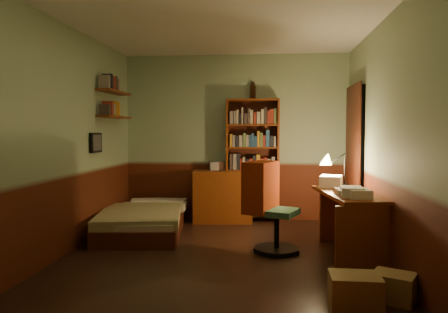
# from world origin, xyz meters

# --- Properties ---
(floor) EXTENTS (3.50, 4.00, 0.02)m
(floor) POSITION_xyz_m (0.00, 0.00, -0.01)
(floor) COLOR black
(floor) RESTS_ON ground
(ceiling) EXTENTS (3.50, 4.00, 0.02)m
(ceiling) POSITION_xyz_m (0.00, 0.00, 2.61)
(ceiling) COLOR silver
(ceiling) RESTS_ON wall_back
(wall_back) EXTENTS (3.50, 0.02, 2.60)m
(wall_back) POSITION_xyz_m (0.00, 2.01, 1.30)
(wall_back) COLOR #8BA57E
(wall_back) RESTS_ON ground
(wall_left) EXTENTS (0.02, 4.00, 2.60)m
(wall_left) POSITION_xyz_m (-1.76, 0.00, 1.30)
(wall_left) COLOR #8BA57E
(wall_left) RESTS_ON ground
(wall_right) EXTENTS (0.02, 4.00, 2.60)m
(wall_right) POSITION_xyz_m (1.76, 0.00, 1.30)
(wall_right) COLOR #8BA57E
(wall_right) RESTS_ON ground
(wall_front) EXTENTS (3.50, 0.02, 2.60)m
(wall_front) POSITION_xyz_m (0.00, -2.01, 1.30)
(wall_front) COLOR #8BA57E
(wall_front) RESTS_ON ground
(doorway) EXTENTS (0.06, 0.90, 2.00)m
(doorway) POSITION_xyz_m (1.72, 1.30, 1.00)
(doorway) COLOR black
(doorway) RESTS_ON ground
(door_trim) EXTENTS (0.02, 0.98, 2.08)m
(door_trim) POSITION_xyz_m (1.69, 1.30, 1.00)
(door_trim) COLOR #3B170C
(door_trim) RESTS_ON ground
(bed) EXTENTS (1.23, 1.99, 0.56)m
(bed) POSITION_xyz_m (-1.19, 0.97, 0.28)
(bed) COLOR olive
(bed) RESTS_ON ground
(dresser) EXTENTS (0.94, 0.55, 0.80)m
(dresser) POSITION_xyz_m (-0.18, 1.76, 0.40)
(dresser) COLOR #62290D
(dresser) RESTS_ON ground
(mini_stereo) EXTENTS (0.27, 0.23, 0.13)m
(mini_stereo) POSITION_xyz_m (-0.28, 1.89, 0.86)
(mini_stereo) COLOR #B2B2B7
(mini_stereo) RESTS_ON dresser
(bookshelf) EXTENTS (0.82, 0.27, 1.89)m
(bookshelf) POSITION_xyz_m (0.28, 1.85, 0.95)
(bookshelf) COLOR #62290D
(bookshelf) RESTS_ON ground
(bottle_left) EXTENTS (0.07, 0.07, 0.22)m
(bottle_left) POSITION_xyz_m (0.26, 1.96, 2.01)
(bottle_left) COLOR black
(bottle_left) RESTS_ON bookshelf
(bottle_right) EXTENTS (0.07, 0.07, 0.21)m
(bottle_right) POSITION_xyz_m (0.29, 1.96, 2.00)
(bottle_right) COLOR black
(bottle_right) RESTS_ON bookshelf
(desk) EXTENTS (0.73, 1.39, 0.71)m
(desk) POSITION_xyz_m (1.44, 0.09, 0.36)
(desk) COLOR #62290D
(desk) RESTS_ON ground
(paper_stack) EXTENTS (0.32, 0.39, 0.14)m
(paper_stack) POSITION_xyz_m (1.30, 0.59, 0.78)
(paper_stack) COLOR silver
(paper_stack) RESTS_ON desk
(desk_lamp) EXTENTS (0.20, 0.20, 0.54)m
(desk_lamp) POSITION_xyz_m (1.49, 0.75, 0.98)
(desk_lamp) COLOR black
(desk_lamp) RESTS_ON desk
(office_chair) EXTENTS (0.61, 0.58, 0.98)m
(office_chair) POSITION_xyz_m (0.62, 0.13, 0.49)
(office_chair) COLOR #305D3D
(office_chair) RESTS_ON ground
(red_jacket) EXTENTS (0.37, 0.55, 0.60)m
(red_jacket) POSITION_xyz_m (0.69, -0.09, 1.28)
(red_jacket) COLOR #972B0A
(red_jacket) RESTS_ON office_chair
(wall_shelf_lower) EXTENTS (0.20, 0.90, 0.03)m
(wall_shelf_lower) POSITION_xyz_m (-1.64, 1.10, 1.60)
(wall_shelf_lower) COLOR #62290D
(wall_shelf_lower) RESTS_ON wall_left
(wall_shelf_upper) EXTENTS (0.20, 0.90, 0.03)m
(wall_shelf_upper) POSITION_xyz_m (-1.64, 1.10, 1.95)
(wall_shelf_upper) COLOR #62290D
(wall_shelf_upper) RESTS_ON wall_left
(framed_picture) EXTENTS (0.04, 0.32, 0.26)m
(framed_picture) POSITION_xyz_m (-1.72, 0.60, 1.25)
(framed_picture) COLOR black
(framed_picture) RESTS_ON wall_left
(cardboard_box_a) EXTENTS (0.39, 0.31, 0.29)m
(cardboard_box_a) POSITION_xyz_m (1.20, -1.49, 0.14)
(cardboard_box_a) COLOR olive
(cardboard_box_a) RESTS_ON ground
(cardboard_box_b) EXTENTS (0.42, 0.39, 0.23)m
(cardboard_box_b) POSITION_xyz_m (1.56, -1.24, 0.12)
(cardboard_box_b) COLOR olive
(cardboard_box_b) RESTS_ON ground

